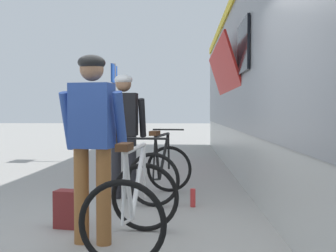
# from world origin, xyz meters

# --- Properties ---
(ground_plane) EXTENTS (80.00, 80.00, 0.00)m
(ground_plane) POSITION_xyz_m (0.00, 0.00, 0.00)
(ground_plane) COLOR #A09E99
(cyclist_near_in_blue) EXTENTS (0.64, 0.37, 1.76)m
(cyclist_near_in_blue) POSITION_xyz_m (-0.41, 0.00, 1.05)
(cyclist_near_in_blue) COLOR #935B2D
(cyclist_near_in_blue) RESTS_ON ground
(cyclist_far_in_dark) EXTENTS (0.62, 0.33, 1.76)m
(cyclist_far_in_dark) POSITION_xyz_m (-0.42, 2.00, 1.05)
(cyclist_far_in_dark) COLOR #232328
(cyclist_far_in_dark) RESTS_ON ground
(bicycle_near_white) EXTENTS (0.79, 1.12, 0.99)m
(bicycle_near_white) POSITION_xyz_m (-0.01, -0.10, 0.40)
(bicycle_near_white) COLOR black
(bicycle_near_white) RESTS_ON ground
(bicycle_far_black) EXTENTS (0.88, 1.17, 0.99)m
(bicycle_far_black) POSITION_xyz_m (0.12, 2.01, 0.40)
(bicycle_far_black) COLOR black
(bicycle_far_black) RESTS_ON ground
(backpack_on_platform) EXTENTS (0.31, 0.23, 0.40)m
(backpack_on_platform) POSITION_xyz_m (-0.79, 0.52, 0.20)
(backpack_on_platform) COLOR maroon
(backpack_on_platform) RESTS_ON ground
(water_bottle_near_the_bikes) EXTENTS (0.07, 0.07, 0.24)m
(water_bottle_near_the_bikes) POSITION_xyz_m (0.55, 1.52, 0.12)
(water_bottle_near_the_bikes) COLOR red
(water_bottle_near_the_bikes) RESTS_ON ground
(platform_sign_post) EXTENTS (0.08, 0.70, 2.40)m
(platform_sign_post) POSITION_xyz_m (-1.26, 6.10, 1.62)
(platform_sign_post) COLOR #595B60
(platform_sign_post) RESTS_ON ground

